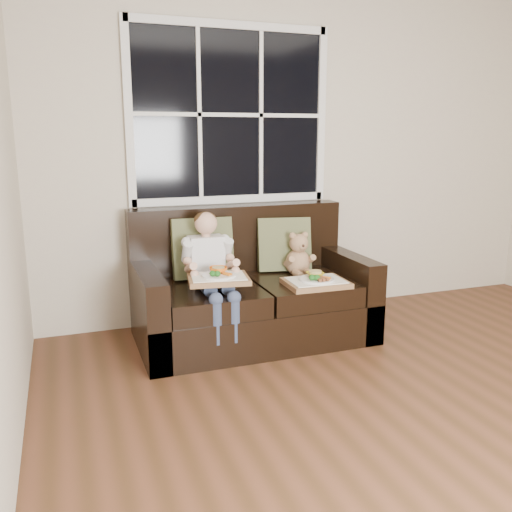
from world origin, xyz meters
name	(u,v)px	position (x,y,z in m)	size (l,w,h in m)	color
window_back	(230,115)	(-0.69, 2.48, 1.65)	(1.62, 0.04, 1.37)	black
loveseat	(250,296)	(-0.69, 2.02, 0.31)	(1.70, 0.92, 0.96)	black
pillow_left	(202,248)	(-1.01, 2.17, 0.67)	(0.46, 0.23, 0.46)	#656941
pillow_right	(284,244)	(-0.36, 2.17, 0.66)	(0.44, 0.26, 0.43)	#656941
child	(210,262)	(-1.03, 1.90, 0.63)	(0.35, 0.59, 0.80)	silver
teddy_bear	(298,257)	(-0.30, 2.02, 0.59)	(0.20, 0.25, 0.34)	tan
tray_left	(218,277)	(-1.03, 1.68, 0.57)	(0.44, 0.36, 0.09)	#8E5F40
tray_right	(316,282)	(-0.31, 1.67, 0.48)	(0.45, 0.35, 0.10)	#8E5F40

